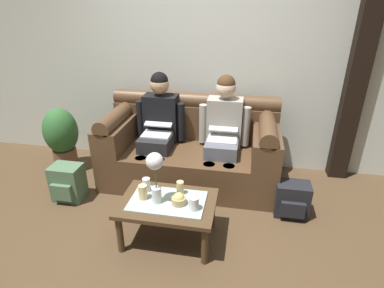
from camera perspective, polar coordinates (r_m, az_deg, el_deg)
The scene contains 16 objects.
ground_plane at distance 2.81m, azimuth -4.92°, elevation -18.41°, with size 14.00×14.00×0.00m, color #4C3823.
back_wall_patterned at distance 3.73m, azimuth 1.33°, elevation 17.71°, with size 6.00×0.12×2.90m, color silver.
timber_pillar at distance 3.73m, azimuth 28.81°, elevation 14.76°, with size 0.20×0.20×2.90m, color black.
couch at distance 3.54m, azimuth -0.24°, elevation -0.96°, with size 1.92×0.88×0.96m.
person_left at distance 3.50m, azimuth -6.10°, elevation 3.66°, with size 0.56×0.67×1.22m.
person_right at distance 3.38m, azimuth 5.80°, elevation 2.83°, with size 0.56×0.67×1.22m.
coffee_table at distance 2.69m, azimuth -4.47°, elevation -11.38°, with size 0.81×0.55×0.40m.
flower_vase at distance 2.48m, azimuth -6.79°, elevation -4.75°, with size 0.14×0.14×0.45m.
snack_bowl at distance 2.58m, azimuth -2.44°, elevation -10.13°, with size 0.12×0.12×0.10m.
cup_near_left at distance 2.52m, azimuth 0.36°, elevation -10.85°, with size 0.08×0.08×0.11m, color silver.
cup_near_right at distance 2.66m, azimuth -8.99°, elevation -8.70°, with size 0.07×0.07×0.13m, color #DBB77A.
cup_far_center at distance 2.76m, azimuth -8.36°, elevation -7.38°, with size 0.07×0.07×0.12m, color silver.
cup_far_left at distance 2.70m, azimuth -2.18°, elevation -8.02°, with size 0.06×0.06×0.12m, color #DBB77A.
backpack_right at distance 3.20m, azimuth 17.86°, elevation -9.72°, with size 0.32×0.26×0.35m.
backpack_left at distance 3.51m, azimuth -21.86°, elevation -6.65°, with size 0.31×0.27×0.39m.
potted_plant at distance 4.05m, azimuth -22.82°, elevation 1.33°, with size 0.40×0.40×0.78m.
Camera 1 is at (0.60, -1.95, 1.94)m, focal length 29.05 mm.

